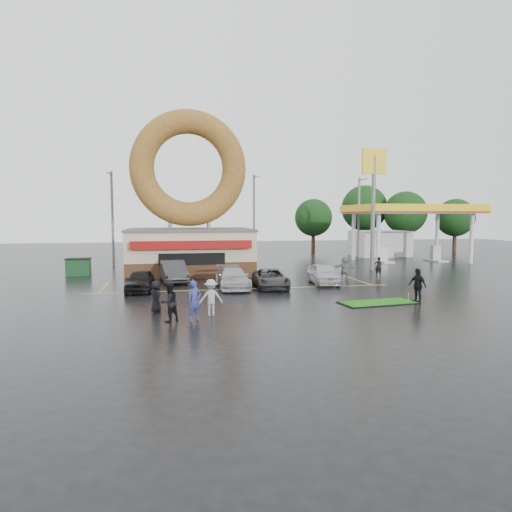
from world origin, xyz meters
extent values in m
plane|color=black|center=(0.00, 0.00, 0.00)|extent=(120.00, 120.00, 0.00)
cube|color=#472B19|center=(-3.00, 13.00, 0.60)|extent=(10.00, 8.00, 1.20)
cube|color=beige|center=(-3.00, 13.00, 2.35)|extent=(10.00, 8.00, 2.30)
cube|color=#59544C|center=(-3.00, 13.00, 3.60)|extent=(10.20, 8.20, 0.20)
cube|color=maroon|center=(-3.00, 8.70, 2.60)|extent=(9.00, 0.60, 0.60)
cylinder|color=slate|center=(-4.60, 13.00, 4.30)|extent=(0.30, 0.30, 1.20)
cylinder|color=slate|center=(-1.40, 13.00, 4.30)|extent=(0.30, 0.30, 1.20)
torus|color=brown|center=(-3.00, 13.00, 8.70)|extent=(9.60, 2.00, 9.60)
cylinder|color=silver|center=(15.00, 15.00, 2.50)|extent=(0.40, 0.40, 5.00)
cylinder|color=silver|center=(25.00, 15.00, 2.50)|extent=(0.40, 0.40, 5.00)
cylinder|color=silver|center=(15.00, 21.00, 2.50)|extent=(0.40, 0.40, 5.00)
cylinder|color=silver|center=(25.00, 21.00, 2.50)|extent=(0.40, 0.40, 5.00)
cube|color=silver|center=(20.00, 18.00, 5.25)|extent=(12.00, 8.00, 0.50)
cube|color=yellow|center=(20.00, 18.00, 5.55)|extent=(12.30, 8.30, 0.70)
cube|color=#99999E|center=(17.00, 18.00, 0.90)|extent=(0.90, 0.60, 1.60)
cube|color=#99999E|center=(23.00, 18.00, 0.90)|extent=(0.90, 0.60, 1.60)
cube|color=silver|center=(20.00, 25.00, 1.50)|extent=(6.00, 5.00, 3.00)
cylinder|color=slate|center=(13.00, 12.00, 5.00)|extent=(0.36, 0.36, 10.00)
cube|color=yellow|center=(13.00, 12.00, 9.50)|extent=(2.20, 0.30, 2.20)
cylinder|color=slate|center=(-10.00, 20.00, 4.50)|extent=(0.24, 0.24, 9.00)
cylinder|color=slate|center=(-10.00, 19.00, 8.70)|extent=(0.12, 2.00, 0.12)
cube|color=slate|center=(-10.00, 18.00, 8.65)|extent=(0.40, 0.18, 0.12)
cylinder|color=slate|center=(4.00, 21.00, 4.50)|extent=(0.24, 0.24, 9.00)
cylinder|color=slate|center=(4.00, 20.00, 8.70)|extent=(0.12, 2.00, 0.12)
cube|color=slate|center=(4.00, 19.00, 8.65)|extent=(0.40, 0.18, 0.12)
cylinder|color=slate|center=(16.00, 22.00, 4.50)|extent=(0.24, 0.24, 9.00)
cylinder|color=slate|center=(16.00, 21.00, 8.70)|extent=(0.12, 2.00, 0.12)
cube|color=slate|center=(16.00, 20.00, 8.65)|extent=(0.40, 0.18, 0.12)
cylinder|color=#332114|center=(26.00, 30.00, 1.44)|extent=(0.50, 0.50, 2.88)
sphere|color=black|center=(26.00, 30.00, 5.20)|extent=(5.60, 5.60, 5.60)
cylinder|color=#332114|center=(32.00, 28.00, 1.26)|extent=(0.50, 0.50, 2.52)
sphere|color=black|center=(32.00, 28.00, 4.55)|extent=(4.90, 4.90, 4.90)
cylinder|color=#332114|center=(22.00, 34.00, 1.62)|extent=(0.50, 0.50, 3.24)
sphere|color=black|center=(22.00, 34.00, 5.85)|extent=(6.30, 6.30, 6.30)
cylinder|color=#332114|center=(14.00, 32.00, 1.26)|extent=(0.50, 0.50, 2.52)
sphere|color=black|center=(14.00, 32.00, 4.55)|extent=(4.90, 4.90, 4.90)
imported|color=black|center=(-6.53, 3.79, 0.68)|extent=(1.83, 4.10, 1.37)
imported|color=#2E2E30|center=(-4.44, 7.60, 0.78)|extent=(2.21, 4.89, 1.56)
imported|color=#B0B0B5|center=(-0.63, 3.92, 0.70)|extent=(1.98, 4.83, 1.40)
imported|color=#2F2F31|center=(1.87, 3.50, 0.63)|extent=(2.35, 4.62, 1.25)
imported|color=silver|center=(5.90, 4.62, 0.72)|extent=(2.07, 4.36, 1.44)
imported|color=navy|center=(-3.59, -5.14, 0.92)|extent=(0.80, 0.69, 1.84)
imported|color=black|center=(-4.71, -5.08, 0.89)|extent=(1.09, 1.05, 1.77)
imported|color=#9C9C9F|center=(-2.76, -4.17, 0.87)|extent=(1.15, 0.69, 1.75)
imported|color=black|center=(-5.36, -3.01, 0.79)|extent=(0.62, 0.85, 1.59)
imported|color=black|center=(8.67, -2.98, 0.94)|extent=(0.81, 1.20, 1.89)
imported|color=gray|center=(8.07, 6.08, 0.89)|extent=(1.70, 1.22, 1.78)
imported|color=black|center=(11.47, 7.58, 0.78)|extent=(0.59, 0.41, 1.55)
cube|color=#183F20|center=(-11.87, 12.68, 0.65)|extent=(1.82, 1.23, 1.30)
cube|color=black|center=(6.49, -2.76, 0.02)|extent=(4.41, 2.35, 0.05)
cube|color=#197713|center=(6.49, -2.76, 0.05)|extent=(4.20, 2.13, 0.03)
cylinder|color=silver|center=(8.24, -2.83, 0.29)|extent=(0.02, 0.02, 0.48)
cube|color=red|center=(8.31, -2.83, 0.48)|extent=(0.14, 0.01, 0.10)
camera|label=1|loc=(-4.66, -25.64, 4.74)|focal=32.00mm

